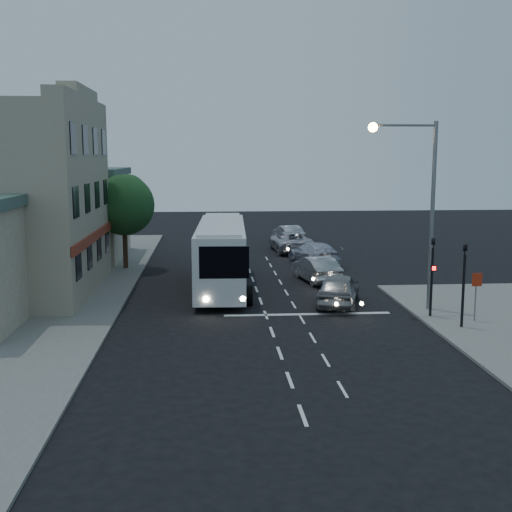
{
  "coord_description": "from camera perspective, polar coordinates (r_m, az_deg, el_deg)",
  "views": [
    {
      "loc": [
        -2.69,
        -27.63,
        7.5
      ],
      "look_at": [
        -0.15,
        6.19,
        2.2
      ],
      "focal_mm": 45.0,
      "sensor_mm": 36.0,
      "label": 1
    }
  ],
  "objects": [
    {
      "name": "traffic_signal_main",
      "position": [
        30.64,
        15.4,
        -0.98
      ],
      "size": [
        0.25,
        0.35,
        4.1
      ],
      "color": "black",
      "rests_on": "sidewalk_near"
    },
    {
      "name": "tour_bus",
      "position": [
        36.46,
        -3.09,
        0.28
      ],
      "size": [
        3.06,
        12.47,
        3.8
      ],
      "rotation": [
        0.0,
        0.0,
        -0.04
      ],
      "color": "silver",
      "rests_on": "ground"
    },
    {
      "name": "low_building_north",
      "position": [
        49.01,
        -17.05,
        3.68
      ],
      "size": [
        9.4,
        9.4,
        6.5
      ],
      "color": "gray",
      "rests_on": "sidewalk_far"
    },
    {
      "name": "ground",
      "position": [
        28.76,
        1.24,
        -6.24
      ],
      "size": [
        120.0,
        120.0,
        0.0
      ],
      "primitive_type": "plane",
      "color": "black"
    },
    {
      "name": "car_extra",
      "position": [
        55.93,
        2.88,
        1.96
      ],
      "size": [
        2.45,
        4.9,
        1.54
      ],
      "primitive_type": "imported",
      "rotation": [
        0.0,
        0.0,
        3.32
      ],
      "color": "#BAB9BF",
      "rests_on": "ground"
    },
    {
      "name": "sidewalk_far",
      "position": [
        37.83,
        -20.04,
        -3.01
      ],
      "size": [
        12.0,
        50.0,
        0.12
      ],
      "primitive_type": "cube",
      "color": "slate",
      "rests_on": "ground"
    },
    {
      "name": "streetlight",
      "position": [
        31.52,
        14.35,
        5.39
      ],
      "size": [
        3.32,
        0.44,
        9.0
      ],
      "color": "slate",
      "rests_on": "sidewalk_near"
    },
    {
      "name": "car_sedan_b",
      "position": [
        45.01,
        5.17,
        0.25
      ],
      "size": [
        3.45,
        5.7,
        1.55
      ],
      "primitive_type": "imported",
      "rotation": [
        0.0,
        0.0,
        3.4
      ],
      "color": "silver",
      "rests_on": "ground"
    },
    {
      "name": "car_sedan_a",
      "position": [
        38.75,
        5.39,
        -1.16
      ],
      "size": [
        2.47,
        4.91,
        1.55
      ],
      "primitive_type": "imported",
      "rotation": [
        0.0,
        0.0,
        3.33
      ],
      "color": "#A5A5A5",
      "rests_on": "ground"
    },
    {
      "name": "car_sedan_c",
      "position": [
        50.74,
        3.11,
        1.3
      ],
      "size": [
        3.1,
        6.07,
        1.64
      ],
      "primitive_type": "imported",
      "rotation": [
        0.0,
        0.0,
        3.21
      ],
      "color": "#ACABB6",
      "rests_on": "ground"
    },
    {
      "name": "road_markings",
      "position": [
        32.08,
        2.96,
        -4.64
      ],
      "size": [
        8.0,
        30.55,
        0.01
      ],
      "color": "silver",
      "rests_on": "ground"
    },
    {
      "name": "street_tree",
      "position": [
        43.11,
        -11.67,
        4.7
      ],
      "size": [
        4.0,
        4.0,
        6.2
      ],
      "color": "black",
      "rests_on": "sidewalk_far"
    },
    {
      "name": "car_suv",
      "position": [
        32.79,
        7.32,
        -2.94
      ],
      "size": [
        3.2,
        5.18,
        1.65
      ],
      "primitive_type": "imported",
      "rotation": [
        0.0,
        0.0,
        2.86
      ],
      "color": "gray",
      "rests_on": "ground"
    },
    {
      "name": "traffic_signal_side",
      "position": [
        29.07,
        18.01,
        -1.62
      ],
      "size": [
        0.18,
        0.15,
        4.1
      ],
      "color": "black",
      "rests_on": "sidewalk_near"
    },
    {
      "name": "regulatory_sign",
      "position": [
        30.48,
        18.99,
        -2.78
      ],
      "size": [
        0.45,
        0.12,
        2.2
      ],
      "color": "slate",
      "rests_on": "sidewalk_near"
    }
  ]
}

